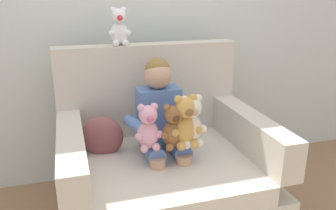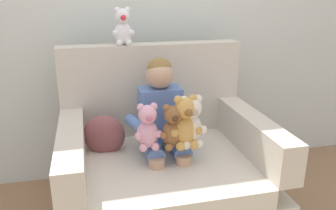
# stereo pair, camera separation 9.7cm
# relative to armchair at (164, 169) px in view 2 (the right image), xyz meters

# --- Properties ---
(back_wall) EXTENTS (6.00, 0.10, 2.60)m
(back_wall) POSITION_rel_armchair_xyz_m (0.00, 0.68, 0.98)
(back_wall) COLOR silver
(back_wall) RESTS_ON ground
(armchair) EXTENTS (1.22, 0.99, 1.06)m
(armchair) POSITION_rel_armchair_xyz_m (0.00, 0.00, 0.00)
(armchair) COLOR beige
(armchair) RESTS_ON ground
(seated_child) EXTENTS (0.45, 0.39, 0.82)m
(seated_child) POSITION_rel_armchair_xyz_m (0.00, 0.03, 0.32)
(seated_child) COLOR #597AB7
(seated_child) RESTS_ON armchair
(plush_brown) EXTENTS (0.16, 0.13, 0.26)m
(plush_brown) POSITION_rel_armchair_xyz_m (0.02, -0.15, 0.34)
(plush_brown) COLOR brown
(plush_brown) RESTS_ON armchair
(plush_pink) EXTENTS (0.16, 0.13, 0.27)m
(plush_pink) POSITION_rel_armchair_xyz_m (-0.12, -0.13, 0.35)
(plush_pink) COLOR #EAA8BC
(plush_pink) RESTS_ON armchair
(plush_honey) EXTENTS (0.18, 0.15, 0.31)m
(plush_honey) POSITION_rel_armchair_xyz_m (0.09, -0.16, 0.36)
(plush_honey) COLOR gold
(plush_honey) RESTS_ON armchair
(plush_cream) EXTENTS (0.18, 0.15, 0.30)m
(plush_cream) POSITION_rel_armchair_xyz_m (0.13, -0.15, 0.36)
(plush_cream) COLOR silver
(plush_cream) RESTS_ON armchair
(plush_white_on_backrest) EXTENTS (0.14, 0.12, 0.24)m
(plush_white_on_backrest) POSITION_rel_armchair_xyz_m (-0.18, 0.36, 0.85)
(plush_white_on_backrest) COLOR white
(plush_white_on_backrest) RESTS_ON armchair
(throw_pillow) EXTENTS (0.28, 0.17, 0.26)m
(throw_pillow) POSITION_rel_armchair_xyz_m (-0.35, 0.13, 0.21)
(throw_pillow) COLOR #8C4C4C
(throw_pillow) RESTS_ON armchair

